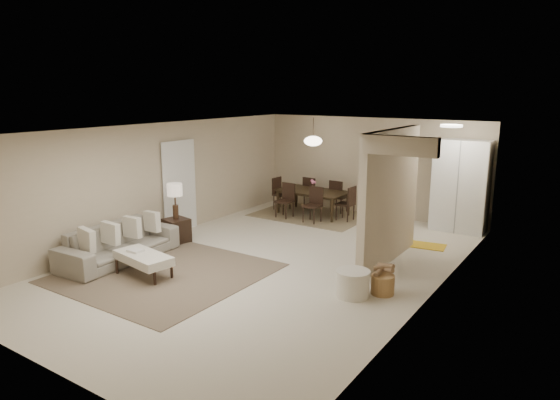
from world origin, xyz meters
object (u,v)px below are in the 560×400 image
Objects in this scene: pantry_cabinet at (461,186)px; side_table at (177,231)px; sofa at (119,243)px; wicker_basket at (383,284)px; ottoman_bench at (143,258)px; round_pouf at (353,284)px; dining_table at (312,203)px.

pantry_cabinet is 4.09× the size of side_table.
sofa is 6.33× the size of wicker_basket.
pantry_cabinet is 7.12m from ottoman_bench.
ottoman_bench is at bearing -109.79° from sofa.
wicker_basket is (3.76, 1.59, -0.17)m from ottoman_bench.
round_pouf is at bearing -136.22° from wicker_basket.
round_pouf is (-0.38, -4.75, -0.84)m from pantry_cabinet.
ottoman_bench is (-3.78, -5.99, -0.72)m from pantry_cabinet.
sofa is 4.52m from round_pouf.
pantry_cabinet is at bearing 41.78° from side_table.
round_pouf reaches higher than wicker_basket.
sofa is (-4.80, -5.69, -0.71)m from pantry_cabinet.
round_pouf is 1.45× the size of wicker_basket.
round_pouf is at bearing -6.62° from side_table.
sofa reaches higher than round_pouf.
side_table is at bearing -5.34° from sofa.
wicker_basket is at bearing -78.29° from sofa.
dining_table is at bearing -170.79° from pantry_cabinet.
ottoman_bench is at bearing -89.88° from dining_table.
sofa is at bearing -130.13° from pantry_cabinet.
sofa reaches higher than side_table.
sofa is at bearing -164.93° from wicker_basket.
dining_table is at bearing -17.15° from sofa.
sofa is 1.06m from ottoman_bench.
ottoman_bench is 4.09m from wicker_basket.
pantry_cabinet is at bearing 85.44° from round_pouf.
pantry_cabinet reaches higher than wicker_basket.
sofa is at bearing 173.15° from ottoman_bench.
dining_table is (-3.54, -0.57, -0.73)m from pantry_cabinet.
side_table is 1.39× the size of wicker_basket.
side_table is 4.73m from wicker_basket.
ottoman_bench is 3.30× the size of wicker_basket.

